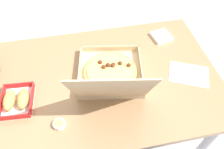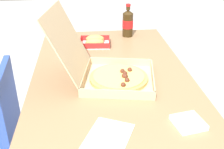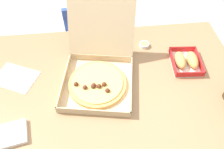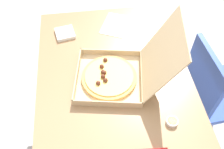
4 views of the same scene
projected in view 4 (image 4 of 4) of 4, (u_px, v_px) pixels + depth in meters
ground_plane at (115, 147)px, 1.85m from camera, size 10.00×10.00×0.00m
dining_table at (117, 100)px, 1.33m from camera, size 1.34×0.82×0.74m
chair at (213, 90)px, 1.59m from camera, size 0.43×0.43×0.83m
pizza_box_open at (118, 73)px, 1.27m from camera, size 0.42×0.54×0.36m
paper_menu at (115, 25)px, 1.58m from camera, size 0.25×0.22×0.00m
napkin_pile at (65, 33)px, 1.51m from camera, size 0.13×0.13×0.02m
dipping_sauce_cup at (172, 121)px, 1.15m from camera, size 0.06×0.06×0.02m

